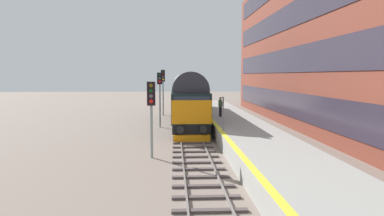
% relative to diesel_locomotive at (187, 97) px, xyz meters
% --- Properties ---
extents(ground_plane, '(140.00, 140.00, 0.00)m').
position_rel_diesel_locomotive_xyz_m(ground_plane, '(-0.00, -5.33, -2.48)').
color(ground_plane, gray).
rests_on(ground_plane, ground).
extents(track_main, '(2.50, 60.00, 0.15)m').
position_rel_diesel_locomotive_xyz_m(track_main, '(-0.00, -5.33, -2.42)').
color(track_main, slate).
rests_on(track_main, ground).
extents(station_platform, '(4.00, 44.00, 1.01)m').
position_rel_diesel_locomotive_xyz_m(station_platform, '(3.60, -5.33, -1.98)').
color(station_platform, '#9B9A93').
rests_on(station_platform, ground).
extents(station_building, '(5.77, 38.61, 14.71)m').
position_rel_diesel_locomotive_xyz_m(station_building, '(11.39, -0.22, 4.88)').
color(station_building, brown).
rests_on(station_building, ground).
extents(diesel_locomotive, '(2.74, 17.89, 4.68)m').
position_rel_diesel_locomotive_xyz_m(diesel_locomotive, '(0.00, 0.00, 0.00)').
color(diesel_locomotive, black).
rests_on(diesel_locomotive, ground).
extents(signal_post_near, '(0.44, 0.22, 4.10)m').
position_rel_diesel_locomotive_xyz_m(signal_post_near, '(-2.36, -12.95, 0.21)').
color(signal_post_near, gray).
rests_on(signal_post_near, ground).
extents(signal_post_mid, '(0.44, 0.22, 4.66)m').
position_rel_diesel_locomotive_xyz_m(signal_post_mid, '(-2.36, -1.69, 0.51)').
color(signal_post_mid, gray).
rests_on(signal_post_mid, ground).
extents(signal_post_far, '(0.44, 0.22, 5.02)m').
position_rel_diesel_locomotive_xyz_m(signal_post_far, '(-2.36, 7.11, 0.78)').
color(signal_post_far, gray).
rests_on(signal_post_far, ground).
extents(platform_number_sign, '(0.10, 0.44, 2.11)m').
position_rel_diesel_locomotive_xyz_m(platform_number_sign, '(1.84, -10.34, -0.08)').
color(platform_number_sign, slate).
rests_on(platform_number_sign, station_platform).
extents(waiting_passenger, '(0.45, 0.48, 1.64)m').
position_rel_diesel_locomotive_xyz_m(waiting_passenger, '(2.69, -2.76, -0.49)').
color(waiting_passenger, '#2C2736').
rests_on(waiting_passenger, station_platform).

